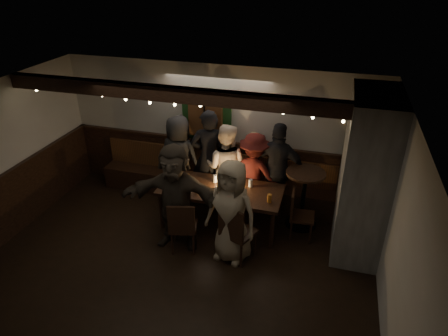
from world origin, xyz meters
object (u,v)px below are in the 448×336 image
(chair_near_right, at_px, (235,230))
(high_top, at_px, (304,192))
(dining_table, at_px, (221,192))
(person_b, at_px, (209,157))
(person_d, at_px, (254,173))
(chair_end, at_px, (298,212))
(person_f, at_px, (176,197))
(person_e, at_px, (278,169))
(person_a, at_px, (179,158))
(chair_near_left, at_px, (182,225))
(person_g, at_px, (232,212))
(person_c, at_px, (226,166))

(chair_near_right, height_order, high_top, high_top)
(dining_table, height_order, person_b, person_b)
(person_d, bearing_deg, high_top, 172.41)
(chair_end, relative_size, person_f, 0.49)
(chair_near_right, height_order, person_f, person_f)
(person_d, xyz_separation_m, person_e, (0.43, 0.04, 0.11))
(high_top, distance_m, person_b, 1.86)
(high_top, relative_size, person_a, 0.62)
(chair_near_left, bearing_deg, person_e, 52.37)
(chair_near_right, relative_size, person_f, 0.56)
(chair_end, distance_m, person_g, 1.28)
(chair_near_left, bearing_deg, person_d, 62.83)
(dining_table, distance_m, chair_end, 1.34)
(chair_near_right, bearing_deg, dining_table, 119.90)
(dining_table, relative_size, chair_near_left, 2.26)
(person_a, relative_size, person_g, 1.00)
(dining_table, distance_m, person_e, 1.15)
(person_c, bearing_deg, person_f, 72.33)
(chair_near_right, height_order, person_c, person_c)
(dining_table, bearing_deg, person_g, -62.53)
(person_a, bearing_deg, person_d, -173.16)
(chair_near_right, height_order, person_d, person_d)
(dining_table, bearing_deg, chair_near_right, -60.10)
(person_g, bearing_deg, person_d, 101.81)
(chair_near_left, xyz_separation_m, high_top, (1.75, 1.28, 0.15))
(chair_near_right, relative_size, person_e, 0.58)
(high_top, bearing_deg, chair_near_right, -126.22)
(dining_table, relative_size, person_b, 1.12)
(person_d, relative_size, person_e, 0.87)
(person_a, distance_m, person_b, 0.60)
(dining_table, bearing_deg, person_d, 58.49)
(person_b, xyz_separation_m, person_g, (0.84, -1.50, -0.09))
(person_c, bearing_deg, person_e, -175.27)
(chair_near_left, height_order, person_e, person_e)
(chair_near_right, distance_m, chair_end, 1.22)
(chair_near_left, xyz_separation_m, person_b, (-0.07, 1.60, 0.41))
(chair_near_left, height_order, person_b, person_b)
(person_b, distance_m, person_f, 1.41)
(dining_table, height_order, chair_near_right, chair_near_right)
(dining_table, xyz_separation_m, person_f, (-0.54, -0.68, 0.21))
(high_top, bearing_deg, dining_table, -163.33)
(person_g, bearing_deg, person_e, 85.88)
(person_c, relative_size, person_d, 1.08)
(dining_table, relative_size, person_e, 1.20)
(person_b, bearing_deg, chair_near_left, 76.66)
(chair_end, relative_size, person_d, 0.58)
(high_top, height_order, person_c, person_c)
(person_b, xyz_separation_m, person_c, (0.34, -0.06, -0.11))
(person_b, bearing_deg, dining_table, 105.30)
(dining_table, relative_size, person_g, 1.24)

